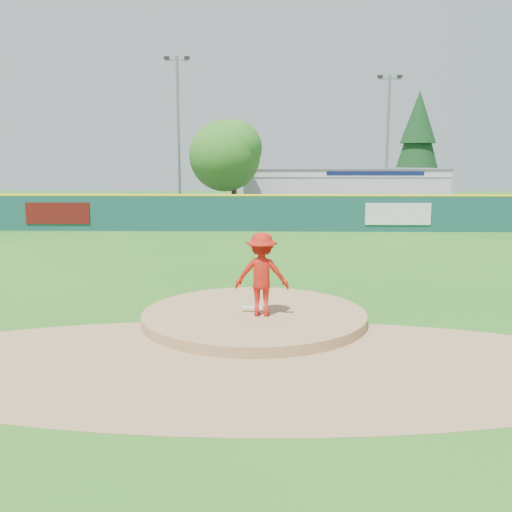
{
  "coord_description": "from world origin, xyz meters",
  "views": [
    {
      "loc": [
        0.35,
        -13.6,
        3.93
      ],
      "look_at": [
        0.0,
        2.0,
        1.3
      ],
      "focal_mm": 40.0,
      "sensor_mm": 36.0,
      "label": 1
    }
  ],
  "objects_px": {
    "playground_slide": "(90,210)",
    "light_pole_left": "(178,129)",
    "conifer_tree": "(418,141)",
    "pool_building_grp": "(340,189)",
    "light_pole_right": "(388,138)",
    "deciduous_tree": "(234,151)",
    "pitcher": "(262,274)",
    "van": "(193,214)"
  },
  "relations": [
    {
      "from": "pool_building_grp",
      "to": "playground_slide",
      "type": "distance_m",
      "value": 19.32
    },
    {
      "from": "pool_building_grp",
      "to": "light_pole_left",
      "type": "relative_size",
      "value": 1.38
    },
    {
      "from": "playground_slide",
      "to": "conifer_tree",
      "type": "height_order",
      "value": "conifer_tree"
    },
    {
      "from": "pool_building_grp",
      "to": "light_pole_right",
      "type": "distance_m",
      "value": 5.75
    },
    {
      "from": "van",
      "to": "conifer_tree",
      "type": "distance_m",
      "value": 23.28
    },
    {
      "from": "conifer_tree",
      "to": "playground_slide",
      "type": "bearing_deg",
      "value": -153.53
    },
    {
      "from": "pitcher",
      "to": "light_pole_left",
      "type": "bearing_deg",
      "value": -73.96
    },
    {
      "from": "playground_slide",
      "to": "light_pole_right",
      "type": "distance_m",
      "value": 21.67
    },
    {
      "from": "playground_slide",
      "to": "deciduous_tree",
      "type": "xyz_separation_m",
      "value": [
        9.47,
        1.18,
        3.87
      ]
    },
    {
      "from": "van",
      "to": "light_pole_left",
      "type": "relative_size",
      "value": 0.41
    },
    {
      "from": "pool_building_grp",
      "to": "pitcher",
      "type": "bearing_deg",
      "value": -100.19
    },
    {
      "from": "pitcher",
      "to": "playground_slide",
      "type": "xyz_separation_m",
      "value": [
        -11.66,
        24.14,
        -0.57
      ]
    },
    {
      "from": "light_pole_left",
      "to": "light_pole_right",
      "type": "distance_m",
      "value": 15.14
    },
    {
      "from": "playground_slide",
      "to": "light_pole_left",
      "type": "xyz_separation_m",
      "value": [
        5.47,
        3.18,
        5.37
      ]
    },
    {
      "from": "playground_slide",
      "to": "light_pole_left",
      "type": "height_order",
      "value": "light_pole_left"
    },
    {
      "from": "pool_building_grp",
      "to": "light_pole_left",
      "type": "xyz_separation_m",
      "value": [
        -12.0,
        -4.99,
        4.39
      ]
    },
    {
      "from": "pool_building_grp",
      "to": "playground_slide",
      "type": "xyz_separation_m",
      "value": [
        -17.47,
        -8.18,
        -0.98
      ]
    },
    {
      "from": "van",
      "to": "deciduous_tree",
      "type": "height_order",
      "value": "deciduous_tree"
    },
    {
      "from": "conifer_tree",
      "to": "pitcher",
      "type": "bearing_deg",
      "value": -109.43
    },
    {
      "from": "playground_slide",
      "to": "van",
      "type": "bearing_deg",
      "value": -20.1
    },
    {
      "from": "deciduous_tree",
      "to": "conifer_tree",
      "type": "distance_m",
      "value": 18.63
    },
    {
      "from": "van",
      "to": "light_pole_left",
      "type": "xyz_separation_m",
      "value": [
        -1.72,
        5.82,
        5.4
      ]
    },
    {
      "from": "playground_slide",
      "to": "conifer_tree",
      "type": "relative_size",
      "value": 0.26
    },
    {
      "from": "conifer_tree",
      "to": "light_pole_right",
      "type": "distance_m",
      "value": 8.06
    },
    {
      "from": "van",
      "to": "light_pole_right",
      "type": "height_order",
      "value": "light_pole_right"
    },
    {
      "from": "pitcher",
      "to": "playground_slide",
      "type": "relative_size",
      "value": 0.82
    },
    {
      "from": "pool_building_grp",
      "to": "conifer_tree",
      "type": "relative_size",
      "value": 1.6
    },
    {
      "from": "light_pole_right",
      "to": "playground_slide",
      "type": "bearing_deg",
      "value": -165.79
    },
    {
      "from": "van",
      "to": "deciduous_tree",
      "type": "distance_m",
      "value": 5.91
    },
    {
      "from": "pool_building_grp",
      "to": "conifer_tree",
      "type": "height_order",
      "value": "conifer_tree"
    },
    {
      "from": "playground_slide",
      "to": "deciduous_tree",
      "type": "relative_size",
      "value": 0.33
    },
    {
      "from": "deciduous_tree",
      "to": "conifer_tree",
      "type": "relative_size",
      "value": 0.77
    },
    {
      "from": "deciduous_tree",
      "to": "light_pole_right",
      "type": "relative_size",
      "value": 0.74
    },
    {
      "from": "pool_building_grp",
      "to": "light_pole_right",
      "type": "height_order",
      "value": "light_pole_right"
    },
    {
      "from": "playground_slide",
      "to": "conifer_tree",
      "type": "distance_m",
      "value": 27.77
    },
    {
      "from": "van",
      "to": "pool_building_grp",
      "type": "distance_m",
      "value": 14.95
    },
    {
      "from": "pitcher",
      "to": "conifer_tree",
      "type": "bearing_deg",
      "value": -106.15
    },
    {
      "from": "van",
      "to": "light_pole_right",
      "type": "relative_size",
      "value": 0.46
    },
    {
      "from": "light_pole_right",
      "to": "conifer_tree",
      "type": "bearing_deg",
      "value": 60.26
    },
    {
      "from": "light_pole_left",
      "to": "pitcher",
      "type": "bearing_deg",
      "value": -77.23
    },
    {
      "from": "playground_slide",
      "to": "light_pole_right",
      "type": "relative_size",
      "value": 0.24
    },
    {
      "from": "deciduous_tree",
      "to": "light_pole_right",
      "type": "xyz_separation_m",
      "value": [
        11.0,
        4.0,
        0.99
      ]
    }
  ]
}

